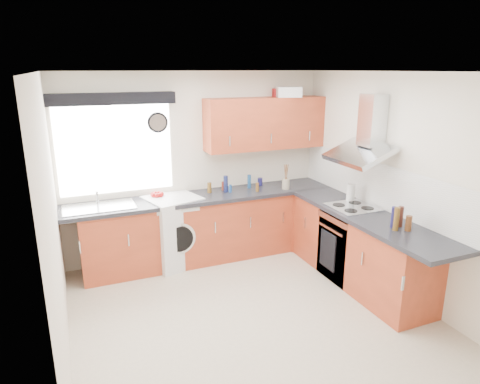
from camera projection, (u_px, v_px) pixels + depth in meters
name	position (u px, v px, depth m)	size (l,w,h in m)	color
ground_plane	(249.00, 313.00, 4.59)	(3.60, 3.60, 0.00)	beige
ceiling	(251.00, 72.00, 3.90)	(3.60, 3.60, 0.02)	white
wall_back	(196.00, 166.00, 5.84)	(3.60, 0.02, 2.50)	silver
wall_front	(368.00, 283.00, 2.65)	(3.60, 0.02, 2.50)	silver
wall_left	(54.00, 227.00, 3.58)	(0.02, 3.60, 2.50)	silver
wall_right	(393.00, 184.00, 4.91)	(0.02, 3.60, 2.50)	silver
window	(116.00, 149.00, 5.36)	(1.40, 0.02, 1.10)	silver
window_blind	(112.00, 99.00, 5.10)	(1.50, 0.18, 0.14)	black
splashback	(374.00, 184.00, 5.19)	(0.01, 3.00, 0.54)	white
base_cab_back	(197.00, 230.00, 5.77)	(3.00, 0.58, 0.86)	maroon
base_cab_corner	(301.00, 215.00, 6.36)	(0.60, 0.60, 0.86)	maroon
base_cab_right	(358.00, 249.00, 5.16)	(0.58, 2.10, 0.86)	maroon
worktop_back	(204.00, 197.00, 5.67)	(3.60, 0.62, 0.05)	black
worktop_right	(369.00, 217.00, 4.90)	(0.62, 2.42, 0.05)	black
sink	(99.00, 204.00, 5.16)	(0.84, 0.46, 0.10)	silver
oven	(350.00, 245.00, 5.30)	(0.56, 0.58, 0.85)	black
hob_plate	(353.00, 207.00, 5.16)	(0.52, 0.52, 0.01)	silver
extractor_hood	(365.00, 136.00, 4.96)	(0.52, 0.78, 0.66)	silver
upper_cabinets	(265.00, 123.00, 5.88)	(1.70, 0.35, 0.70)	maroon
washing_machine	(174.00, 231.00, 5.65)	(0.63, 0.61, 0.92)	silver
wall_clock	(158.00, 123.00, 5.46)	(0.26, 0.26, 0.04)	black
casserole	(289.00, 92.00, 5.82)	(0.33, 0.24, 0.14)	silver
storage_box	(281.00, 93.00, 5.96)	(0.23, 0.19, 0.11)	#AC181B
utensil_pot	(286.00, 184.00, 5.94)	(0.10, 0.10, 0.14)	gray
kitchen_roll	(351.00, 193.00, 5.37)	(0.10, 0.10, 0.23)	silver
tomato_cluster	(157.00, 195.00, 5.57)	(0.15, 0.15, 0.07)	#A91011
jar_0	(209.00, 188.00, 5.76)	(0.06, 0.06, 0.14)	brown
jar_1	(257.00, 187.00, 5.82)	(0.04, 0.04, 0.12)	brown
jar_2	(226.00, 184.00, 5.79)	(0.06, 0.06, 0.22)	#151C49
jar_3	(260.00, 182.00, 6.13)	(0.07, 0.07, 0.11)	#19174F
jar_4	(223.00, 186.00, 5.89)	(0.04, 0.04, 0.12)	maroon
jar_5	(249.00, 181.00, 5.98)	(0.05, 0.05, 0.19)	navy
jar_6	(230.00, 189.00, 5.79)	(0.04, 0.04, 0.10)	navy
bottle_0	(396.00, 219.00, 4.41)	(0.06, 0.06, 0.25)	brown
bottle_1	(393.00, 217.00, 4.49)	(0.05, 0.05, 0.23)	#171446
bottle_2	(409.00, 223.00, 4.41)	(0.06, 0.06, 0.16)	brown
bottle_3	(400.00, 217.00, 4.52)	(0.06, 0.06, 0.22)	#4D241B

